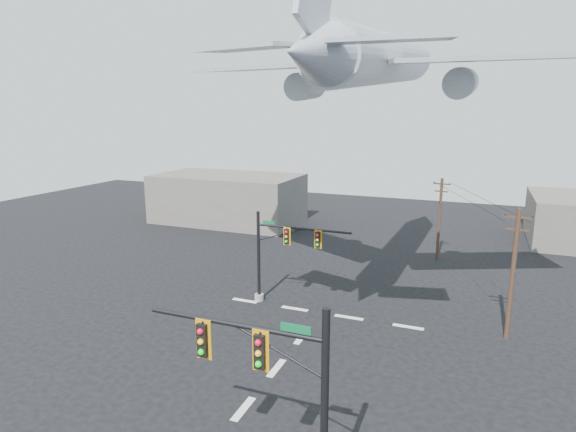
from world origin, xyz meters
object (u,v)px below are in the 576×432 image
at_px(signal_mast_far, 277,255).
at_px(airliner, 380,60).
at_px(utility_pole_b, 439,218).
at_px(signal_mast_near, 284,403).
at_px(utility_pole_a, 513,272).

distance_m(signal_mast_far, airliner, 15.23).
height_order(utility_pole_b, airliner, airliner).
bearing_deg(utility_pole_b, signal_mast_near, -84.26).
bearing_deg(utility_pole_a, airliner, 166.77).
bearing_deg(utility_pole_b, airliner, -96.02).
bearing_deg(signal_mast_far, utility_pole_a, 0.91).
xyz_separation_m(signal_mast_near, utility_pole_a, (7.91, 17.28, 0.16)).
xyz_separation_m(utility_pole_a, airliner, (-9.13, 2.73, 12.91)).
relative_size(utility_pole_b, airliner, 0.25).
bearing_deg(signal_mast_far, signal_mast_near, -66.21).
height_order(signal_mast_near, signal_mast_far, signal_mast_near).
bearing_deg(utility_pole_a, signal_mast_far, -175.70).
height_order(signal_mast_far, airliner, airliner).
distance_m(signal_mast_near, utility_pole_b, 32.72).
relative_size(signal_mast_near, airliner, 0.25).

